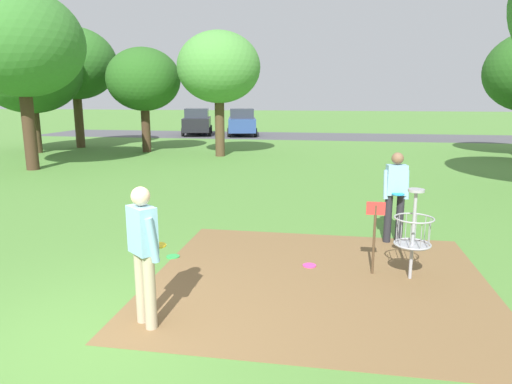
{
  "coord_description": "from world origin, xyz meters",
  "views": [
    {
      "loc": [
        2.58,
        -4.3,
        2.73
      ],
      "look_at": [
        1.21,
        3.71,
        1.0
      ],
      "focal_mm": 31.95,
      "sensor_mm": 36.0,
      "label": 1
    }
  ],
  "objects_px": {
    "tree_near_left": "(20,44)",
    "tree_far_center": "(144,80)",
    "parked_car_center_left": "(242,122)",
    "player_waiting_left": "(144,249)",
    "tree_near_right": "(219,68)",
    "frisbee_by_tee": "(173,257)",
    "player_foreground_watching": "(395,192)",
    "frisbee_far_left": "(309,266)",
    "parked_car_leftmost": "(197,122)",
    "tree_mid_center": "(29,70)",
    "disc_golf_basket": "(409,230)",
    "tree_far_left": "(74,64)"
  },
  "relations": [
    {
      "from": "parked_car_center_left",
      "to": "player_waiting_left",
      "type": "bearing_deg",
      "value": -81.03
    },
    {
      "from": "parked_car_leftmost",
      "to": "frisbee_far_left",
      "type": "bearing_deg",
      "value": -69.07
    },
    {
      "from": "disc_golf_basket",
      "to": "tree_mid_center",
      "type": "xyz_separation_m",
      "value": [
        -15.32,
        13.07,
        3.15
      ]
    },
    {
      "from": "disc_golf_basket",
      "to": "frisbee_by_tee",
      "type": "height_order",
      "value": "disc_golf_basket"
    },
    {
      "from": "player_foreground_watching",
      "to": "tree_near_right",
      "type": "xyz_separation_m",
      "value": [
        -6.28,
        11.6,
        2.95
      ]
    },
    {
      "from": "frisbee_by_tee",
      "to": "player_foreground_watching",
      "type": "bearing_deg",
      "value": 21.34
    },
    {
      "from": "player_foreground_watching",
      "to": "player_waiting_left",
      "type": "relative_size",
      "value": 1.0
    },
    {
      "from": "frisbee_by_tee",
      "to": "tree_far_center",
      "type": "bearing_deg",
      "value": 114.52
    },
    {
      "from": "tree_near_left",
      "to": "parked_car_leftmost",
      "type": "relative_size",
      "value": 1.43
    },
    {
      "from": "tree_near_right",
      "to": "parked_car_leftmost",
      "type": "bearing_deg",
      "value": 111.93
    },
    {
      "from": "frisbee_by_tee",
      "to": "parked_car_center_left",
      "type": "relative_size",
      "value": 0.05
    },
    {
      "from": "player_waiting_left",
      "to": "parked_car_center_left",
      "type": "distance_m",
      "value": 26.69
    },
    {
      "from": "tree_near_left",
      "to": "tree_far_left",
      "type": "distance_m",
      "value": 7.51
    },
    {
      "from": "tree_far_left",
      "to": "tree_far_center",
      "type": "distance_m",
      "value": 4.52
    },
    {
      "from": "frisbee_far_left",
      "to": "tree_near_left",
      "type": "distance_m",
      "value": 14.24
    },
    {
      "from": "disc_golf_basket",
      "to": "tree_mid_center",
      "type": "bearing_deg",
      "value": 139.52
    },
    {
      "from": "tree_near_left",
      "to": "tree_far_left",
      "type": "height_order",
      "value": "tree_near_left"
    },
    {
      "from": "frisbee_far_left",
      "to": "tree_near_right",
      "type": "xyz_separation_m",
      "value": [
        -4.8,
        13.12,
        3.91
      ]
    },
    {
      "from": "frisbee_far_left",
      "to": "parked_car_center_left",
      "type": "bearing_deg",
      "value": 103.98
    },
    {
      "from": "tree_near_right",
      "to": "tree_mid_center",
      "type": "height_order",
      "value": "tree_mid_center"
    },
    {
      "from": "player_waiting_left",
      "to": "player_foreground_watching",
      "type": "bearing_deg",
      "value": 48.86
    },
    {
      "from": "tree_near_right",
      "to": "tree_near_left",
      "type": "bearing_deg",
      "value": -140.22
    },
    {
      "from": "player_foreground_watching",
      "to": "parked_car_leftmost",
      "type": "relative_size",
      "value": 0.38
    },
    {
      "from": "tree_near_left",
      "to": "tree_mid_center",
      "type": "bearing_deg",
      "value": 123.38
    },
    {
      "from": "tree_near_left",
      "to": "player_waiting_left",
      "type": "bearing_deg",
      "value": -49.43
    },
    {
      "from": "player_waiting_left",
      "to": "tree_near_right",
      "type": "bearing_deg",
      "value": 100.9
    },
    {
      "from": "tree_near_left",
      "to": "frisbee_far_left",
      "type": "bearing_deg",
      "value": -37.16
    },
    {
      "from": "tree_near_left",
      "to": "tree_far_center",
      "type": "height_order",
      "value": "tree_near_left"
    },
    {
      "from": "disc_golf_basket",
      "to": "tree_near_right",
      "type": "bearing_deg",
      "value": 115.15
    },
    {
      "from": "frisbee_by_tee",
      "to": "tree_far_center",
      "type": "xyz_separation_m",
      "value": [
        -6.41,
        14.05,
        3.44
      ]
    },
    {
      "from": "tree_far_center",
      "to": "disc_golf_basket",
      "type": "bearing_deg",
      "value": -54.48
    },
    {
      "from": "tree_near_right",
      "to": "tree_far_center",
      "type": "bearing_deg",
      "value": 166.38
    },
    {
      "from": "disc_golf_basket",
      "to": "tree_far_left",
      "type": "bearing_deg",
      "value": 132.95
    },
    {
      "from": "tree_near_right",
      "to": "parked_car_center_left",
      "type": "distance_m",
      "value": 11.43
    },
    {
      "from": "tree_far_center",
      "to": "parked_car_leftmost",
      "type": "xyz_separation_m",
      "value": [
        -0.46,
        9.99,
        -2.53
      ]
    },
    {
      "from": "frisbee_far_left",
      "to": "tree_mid_center",
      "type": "height_order",
      "value": "tree_mid_center"
    },
    {
      "from": "frisbee_by_tee",
      "to": "tree_mid_center",
      "type": "height_order",
      "value": "tree_mid_center"
    },
    {
      "from": "player_foreground_watching",
      "to": "parked_car_center_left",
      "type": "relative_size",
      "value": 0.38
    },
    {
      "from": "frisbee_by_tee",
      "to": "parked_car_center_left",
      "type": "height_order",
      "value": "parked_car_center_left"
    },
    {
      "from": "player_foreground_watching",
      "to": "player_waiting_left",
      "type": "height_order",
      "value": "same"
    },
    {
      "from": "player_waiting_left",
      "to": "tree_near_left",
      "type": "height_order",
      "value": "tree_near_left"
    },
    {
      "from": "player_foreground_watching",
      "to": "tree_mid_center",
      "type": "xyz_separation_m",
      "value": [
        -15.33,
        11.31,
        2.94
      ]
    },
    {
      "from": "tree_far_center",
      "to": "parked_car_leftmost",
      "type": "height_order",
      "value": "tree_far_center"
    },
    {
      "from": "player_waiting_left",
      "to": "tree_near_left",
      "type": "distance_m",
      "value": 14.18
    },
    {
      "from": "tree_near_left",
      "to": "tree_mid_center",
      "type": "distance_m",
      "value": 5.63
    },
    {
      "from": "disc_golf_basket",
      "to": "tree_far_center",
      "type": "relative_size",
      "value": 0.28
    },
    {
      "from": "frisbee_far_left",
      "to": "parked_car_leftmost",
      "type": "xyz_separation_m",
      "value": [
        -9.21,
        24.07,
        0.91
      ]
    },
    {
      "from": "tree_far_center",
      "to": "parked_car_center_left",
      "type": "distance_m",
      "value": 10.69
    },
    {
      "from": "player_foreground_watching",
      "to": "frisbee_by_tee",
      "type": "relative_size",
      "value": 7.52
    },
    {
      "from": "tree_near_right",
      "to": "frisbee_by_tee",
      "type": "bearing_deg",
      "value": -79.37
    }
  ]
}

